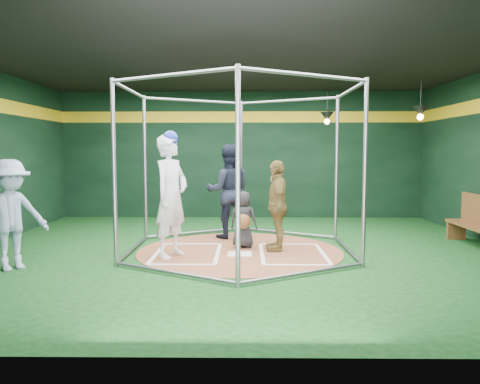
{
  "coord_description": "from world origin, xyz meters",
  "views": [
    {
      "loc": [
        0.1,
        -8.57,
        1.86
      ],
      "look_at": [
        0.0,
        0.1,
        1.1
      ],
      "focal_mm": 35.0,
      "sensor_mm": 36.0,
      "label": 1
    }
  ],
  "objects_px": {
    "umpire": "(228,191)",
    "dugout_bench": "(478,221)",
    "visitor_leopard": "(277,205)",
    "batter_figure": "(171,195)"
  },
  "relations": [
    {
      "from": "umpire",
      "to": "dugout_bench",
      "type": "relative_size",
      "value": 1.16
    },
    {
      "from": "visitor_leopard",
      "to": "dugout_bench",
      "type": "bearing_deg",
      "value": 93.76
    },
    {
      "from": "batter_figure",
      "to": "visitor_leopard",
      "type": "relative_size",
      "value": 1.31
    },
    {
      "from": "umpire",
      "to": "dugout_bench",
      "type": "height_order",
      "value": "umpire"
    },
    {
      "from": "visitor_leopard",
      "to": "umpire",
      "type": "xyz_separation_m",
      "value": [
        -0.95,
        1.26,
        0.16
      ]
    },
    {
      "from": "visitor_leopard",
      "to": "umpire",
      "type": "bearing_deg",
      "value": -144.91
    },
    {
      "from": "batter_figure",
      "to": "visitor_leopard",
      "type": "height_order",
      "value": "batter_figure"
    },
    {
      "from": "visitor_leopard",
      "to": "umpire",
      "type": "height_order",
      "value": "umpire"
    },
    {
      "from": "visitor_leopard",
      "to": "dugout_bench",
      "type": "distance_m",
      "value": 3.97
    },
    {
      "from": "batter_figure",
      "to": "dugout_bench",
      "type": "distance_m",
      "value": 5.93
    }
  ]
}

